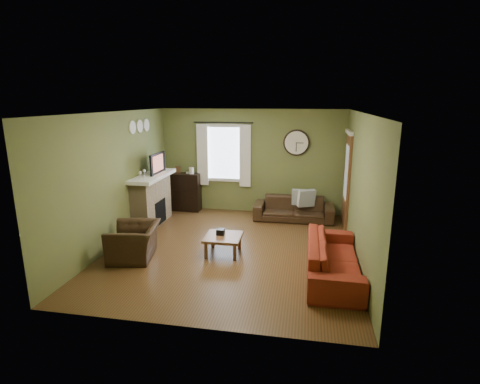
% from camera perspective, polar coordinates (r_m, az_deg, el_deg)
% --- Properties ---
extents(floor, '(4.60, 5.20, 0.00)m').
position_cam_1_polar(floor, '(7.34, -1.34, -8.69)').
color(floor, '#50351A').
rests_on(floor, ground).
extents(ceiling, '(4.60, 5.20, 0.00)m').
position_cam_1_polar(ceiling, '(6.78, -1.47, 12.03)').
color(ceiling, white).
rests_on(ceiling, ground).
extents(wall_left, '(0.00, 5.20, 2.60)m').
position_cam_1_polar(wall_left, '(7.74, -18.33, 1.86)').
color(wall_left, olive).
rests_on(wall_left, ground).
extents(wall_right, '(0.00, 5.20, 2.60)m').
position_cam_1_polar(wall_right, '(6.87, 17.74, 0.43)').
color(wall_right, olive).
rests_on(wall_right, ground).
extents(wall_back, '(4.60, 0.00, 2.60)m').
position_cam_1_polar(wall_back, '(9.46, 1.80, 4.67)').
color(wall_back, olive).
rests_on(wall_back, ground).
extents(wall_front, '(4.60, 0.00, 2.60)m').
position_cam_1_polar(wall_front, '(4.53, -8.13, -5.91)').
color(wall_front, olive).
rests_on(wall_front, ground).
extents(fireplace, '(0.40, 1.40, 1.10)m').
position_cam_1_polar(fireplace, '(8.83, -13.30, -1.37)').
color(fireplace, tan).
rests_on(fireplace, floor).
extents(firebox, '(0.04, 0.60, 0.55)m').
position_cam_1_polar(firebox, '(8.82, -12.07, -3.00)').
color(firebox, black).
rests_on(firebox, fireplace).
extents(mantel, '(0.58, 1.60, 0.08)m').
position_cam_1_polar(mantel, '(8.68, -13.33, 2.38)').
color(mantel, white).
rests_on(mantel, fireplace).
extents(tv, '(0.08, 0.60, 0.35)m').
position_cam_1_polar(tv, '(8.77, -12.90, 3.94)').
color(tv, black).
rests_on(tv, mantel).
extents(tv_screen, '(0.02, 0.62, 0.36)m').
position_cam_1_polar(tv_screen, '(8.73, -12.44, 4.29)').
color(tv_screen, '#994C3F').
rests_on(tv_screen, mantel).
extents(medallion_left, '(0.28, 0.28, 0.03)m').
position_cam_1_polar(medallion_left, '(8.31, -16.08, 9.44)').
color(medallion_left, white).
rests_on(medallion_left, wall_left).
extents(medallion_mid, '(0.28, 0.28, 0.03)m').
position_cam_1_polar(medallion_mid, '(8.62, -15.05, 9.66)').
color(medallion_mid, white).
rests_on(medallion_mid, wall_left).
extents(medallion_right, '(0.28, 0.28, 0.03)m').
position_cam_1_polar(medallion_right, '(8.94, -14.09, 9.85)').
color(medallion_right, white).
rests_on(medallion_right, wall_left).
extents(window_pane, '(1.00, 0.02, 1.30)m').
position_cam_1_polar(window_pane, '(9.54, -2.39, 5.96)').
color(window_pane, silver).
rests_on(window_pane, wall_back).
extents(curtain_rod, '(0.03, 0.03, 1.50)m').
position_cam_1_polar(curtain_rod, '(9.36, -2.57, 10.54)').
color(curtain_rod, black).
rests_on(curtain_rod, wall_back).
extents(curtain_left, '(0.28, 0.04, 1.55)m').
position_cam_1_polar(curtain_left, '(9.59, -5.74, 5.64)').
color(curtain_left, white).
rests_on(curtain_left, wall_back).
extents(curtain_right, '(0.28, 0.04, 1.55)m').
position_cam_1_polar(curtain_right, '(9.34, 0.79, 5.49)').
color(curtain_right, white).
rests_on(curtain_right, wall_back).
extents(wall_clock, '(0.64, 0.06, 0.64)m').
position_cam_1_polar(wall_clock, '(9.24, 8.59, 7.43)').
color(wall_clock, white).
rests_on(wall_clock, wall_back).
extents(door, '(0.05, 0.90, 2.10)m').
position_cam_1_polar(door, '(8.71, 15.96, 1.65)').
color(door, brown).
rests_on(door, floor).
extents(bookshelf, '(0.82, 0.35, 0.98)m').
position_cam_1_polar(bookshelf, '(9.81, -8.45, 0.01)').
color(bookshelf, black).
rests_on(bookshelf, floor).
extents(book, '(0.20, 0.24, 0.02)m').
position_cam_1_polar(book, '(9.76, -8.23, 2.79)').
color(book, brown).
rests_on(book, bookshelf).
extents(sofa_brown, '(1.88, 0.73, 0.55)m').
position_cam_1_polar(sofa_brown, '(9.07, 8.17, -2.52)').
color(sofa_brown, black).
rests_on(sofa_brown, floor).
extents(pillow_left, '(0.39, 0.13, 0.38)m').
position_cam_1_polar(pillow_left, '(9.05, 9.12, -0.79)').
color(pillow_left, '#97A4A9').
rests_on(pillow_left, sofa_brown).
extents(pillow_right, '(0.42, 0.28, 0.41)m').
position_cam_1_polar(pillow_right, '(8.99, 10.09, -0.93)').
color(pillow_right, '#97A4A9').
rests_on(pillow_right, sofa_brown).
extents(sofa_red, '(0.82, 2.11, 0.61)m').
position_cam_1_polar(sofa_red, '(6.39, 14.04, -9.72)').
color(sofa_red, maroon).
rests_on(sofa_red, floor).
extents(armchair, '(1.00, 1.09, 0.62)m').
position_cam_1_polar(armchair, '(7.13, -15.83, -7.30)').
color(armchair, black).
rests_on(armchair, floor).
extents(coffee_table, '(0.68, 0.68, 0.36)m').
position_cam_1_polar(coffee_table, '(7.08, -2.56, -8.04)').
color(coffee_table, brown).
rests_on(coffee_table, floor).
extents(tissue_box, '(0.14, 0.14, 0.11)m').
position_cam_1_polar(tissue_box, '(7.07, -2.98, -6.15)').
color(tissue_box, black).
rests_on(tissue_box, coffee_table).
extents(wine_glass_a, '(0.06, 0.06, 0.18)m').
position_cam_1_polar(wine_glass_a, '(8.11, -14.94, 2.43)').
color(wine_glass_a, white).
rests_on(wine_glass_a, mantel).
extents(wine_glass_b, '(0.07, 0.07, 0.19)m').
position_cam_1_polar(wine_glass_b, '(8.28, -14.37, 2.72)').
color(wine_glass_b, white).
rests_on(wine_glass_b, mantel).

